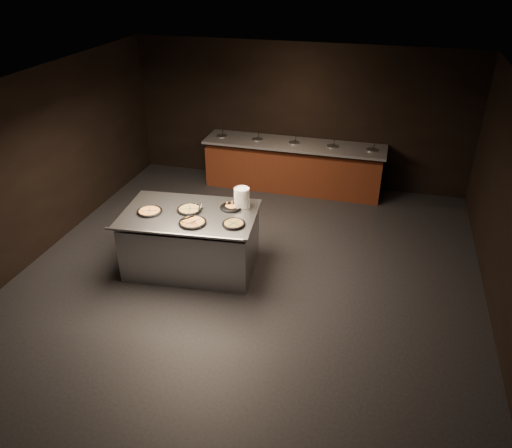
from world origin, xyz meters
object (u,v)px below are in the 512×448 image
Objects in this scene: pan_veggie_whole at (150,211)px; serving_counter at (191,242)px; plate_stack at (242,198)px; pan_cheese_whole at (189,209)px.

serving_counter is at bearing 13.96° from pan_veggie_whole.
plate_stack reaches higher than pan_veggie_whole.
pan_veggie_whole and pan_cheese_whole have the same top height.
plate_stack is at bearing 23.73° from serving_counter.
pan_veggie_whole is (-0.59, -0.15, 0.53)m from serving_counter.
plate_stack reaches higher than pan_cheese_whole.
pan_cheese_whole is (0.56, 0.22, 0.00)m from pan_veggie_whole.
plate_stack is at bearing 23.94° from pan_cheese_whole.
pan_veggie_whole is 0.60m from pan_cheese_whole.
pan_cheese_whole is at bearing 104.32° from serving_counter.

